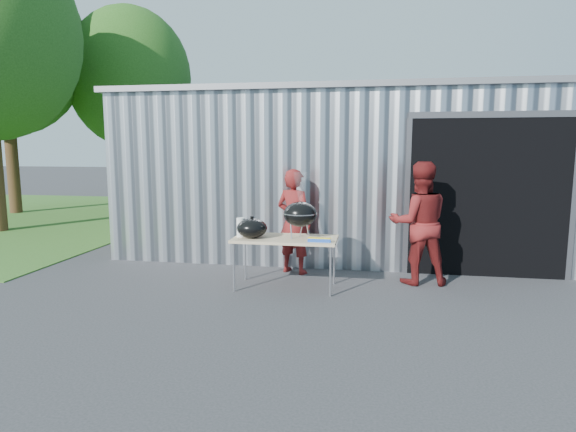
% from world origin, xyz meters
% --- Properties ---
extents(ground, '(80.00, 80.00, 0.00)m').
position_xyz_m(ground, '(0.00, 0.00, 0.00)').
color(ground, '#2C2C2E').
extents(building, '(8.20, 6.20, 3.10)m').
position_xyz_m(building, '(0.92, 4.59, 1.54)').
color(building, silver).
rests_on(building, ground).
extents(grass_patch, '(10.00, 12.00, 0.02)m').
position_xyz_m(grass_patch, '(-9.00, 6.00, 0.01)').
color(grass_patch, '#2D591E').
rests_on(grass_patch, ground).
extents(tree_mid, '(4.71, 4.71, 7.81)m').
position_xyz_m(tree_mid, '(-9.50, 7.00, 5.09)').
color(tree_mid, '#442D19').
rests_on(tree_mid, ground).
extents(tree_far, '(3.99, 3.99, 6.62)m').
position_xyz_m(tree_far, '(-6.50, 9.00, 4.31)').
color(tree_far, '#442D19').
rests_on(tree_far, ground).
extents(folding_table, '(1.50, 0.75, 0.75)m').
position_xyz_m(folding_table, '(0.27, 0.51, 0.71)').
color(folding_table, tan).
rests_on(folding_table, ground).
extents(kettle_grill, '(0.49, 0.49, 0.95)m').
position_xyz_m(kettle_grill, '(0.49, 0.52, 1.16)').
color(kettle_grill, black).
rests_on(kettle_grill, folding_table).
extents(grill_lid, '(0.44, 0.44, 0.32)m').
position_xyz_m(grill_lid, '(-0.20, 0.41, 0.89)').
color(grill_lid, black).
rests_on(grill_lid, folding_table).
extents(paper_towels, '(0.12, 0.12, 0.28)m').
position_xyz_m(paper_towels, '(-0.38, 0.46, 0.89)').
color(paper_towels, white).
rests_on(paper_towels, folding_table).
extents(white_tub, '(0.20, 0.15, 0.10)m').
position_xyz_m(white_tub, '(-0.28, 0.73, 0.80)').
color(white_tub, white).
rests_on(white_tub, folding_table).
extents(foil_box, '(0.32, 0.06, 0.06)m').
position_xyz_m(foil_box, '(0.80, 0.26, 0.78)').
color(foil_box, '#1C49B6').
rests_on(foil_box, folding_table).
extents(person_cook, '(0.73, 0.61, 1.71)m').
position_xyz_m(person_cook, '(0.26, 1.38, 0.86)').
color(person_cook, maroon).
rests_on(person_cook, ground).
extents(person_bystander, '(0.99, 0.82, 1.85)m').
position_xyz_m(person_bystander, '(2.21, 1.11, 0.92)').
color(person_bystander, maroon).
rests_on(person_bystander, ground).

